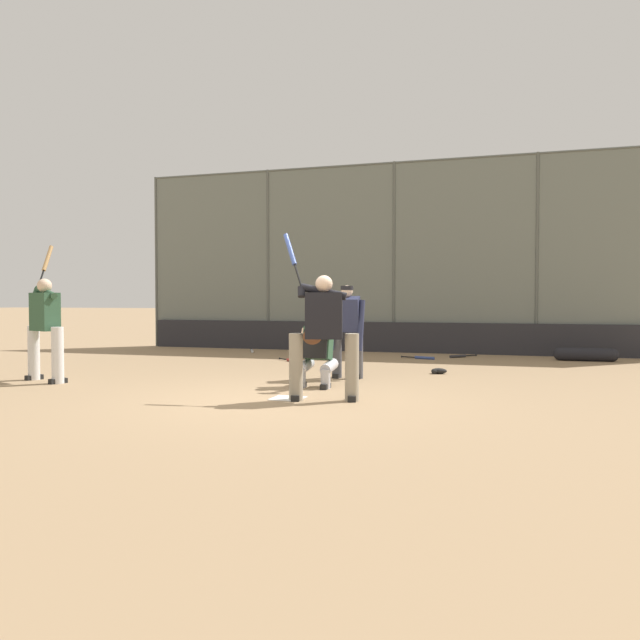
% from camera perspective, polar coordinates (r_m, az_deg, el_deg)
% --- Properties ---
extents(ground_plane, '(160.00, 160.00, 0.00)m').
position_cam_1_polar(ground_plane, '(8.61, -2.96, -7.20)').
color(ground_plane, '#9E7F5B').
extents(home_plate_marker, '(0.43, 0.43, 0.01)m').
position_cam_1_polar(home_plate_marker, '(8.61, -2.97, -7.16)').
color(home_plate_marker, white).
rests_on(home_plate_marker, ground_plane).
extents(backstop_fence, '(14.10, 0.08, 4.92)m').
position_cam_1_polar(backstop_fence, '(16.33, 6.78, 6.05)').
color(backstop_fence, '#515651').
rests_on(backstop_fence, ground_plane).
extents(padding_wall, '(13.74, 0.18, 0.77)m').
position_cam_1_polar(padding_wall, '(16.22, 6.69, -1.58)').
color(padding_wall, '#28282D').
rests_on(padding_wall, ground_plane).
extents(bleachers_beyond, '(9.81, 1.95, 1.16)m').
position_cam_1_polar(bleachers_beyond, '(18.52, 6.44, -1.15)').
color(bleachers_beyond, slate).
rests_on(bleachers_beyond, ground_plane).
extents(batter_at_plate, '(1.16, 0.58, 2.29)m').
position_cam_1_polar(batter_at_plate, '(8.35, 0.29, -1.13)').
color(batter_at_plate, gray).
rests_on(batter_at_plate, ground_plane).
extents(catcher_behind_plate, '(0.61, 0.71, 1.16)m').
position_cam_1_polar(catcher_behind_plate, '(9.68, -0.32, -2.62)').
color(catcher_behind_plate, '#B7B7BC').
rests_on(catcher_behind_plate, ground_plane).
extents(umpire_home, '(0.65, 0.42, 1.60)m').
position_cam_1_polar(umpire_home, '(10.73, 2.48, -0.80)').
color(umpire_home, '#4C4C51').
rests_on(umpire_home, ground_plane).
extents(batter_on_deck, '(0.92, 0.94, 2.31)m').
position_cam_1_polar(batter_on_deck, '(11.26, -23.84, -0.45)').
color(batter_on_deck, silver).
rests_on(batter_on_deck, ground_plane).
extents(spare_bat_near_backstop, '(0.70, 0.60, 0.07)m').
position_cam_1_polar(spare_bat_near_backstop, '(13.62, -2.59, -3.71)').
color(spare_bat_near_backstop, black).
rests_on(spare_bat_near_backstop, ground_plane).
extents(spare_bat_by_padding, '(0.39, 0.76, 0.07)m').
position_cam_1_polar(spare_bat_by_padding, '(16.25, -6.24, -2.81)').
color(spare_bat_by_padding, black).
rests_on(spare_bat_by_padding, ground_plane).
extents(spare_bat_third_base_side, '(0.60, 0.62, 0.07)m').
position_cam_1_polar(spare_bat_third_base_side, '(14.98, 12.67, -3.24)').
color(spare_bat_third_base_side, black).
rests_on(spare_bat_third_base_side, ground_plane).
extents(spare_bat_first_base_side, '(0.80, 0.27, 0.07)m').
position_cam_1_polar(spare_bat_first_base_side, '(14.42, 9.30, -3.42)').
color(spare_bat_first_base_side, black).
rests_on(spare_bat_first_base_side, ground_plane).
extents(fielding_glove_on_dirt, '(0.29, 0.22, 0.10)m').
position_cam_1_polar(fielding_glove_on_dirt, '(11.64, 10.78, -4.60)').
color(fielding_glove_on_dirt, black).
rests_on(fielding_glove_on_dirt, ground_plane).
extents(equipment_bag_dugout_side, '(1.35, 0.29, 0.29)m').
position_cam_1_polar(equipment_bag_dugout_side, '(14.98, 23.12, -2.92)').
color(equipment_bag_dugout_side, black).
rests_on(equipment_bag_dugout_side, ground_plane).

